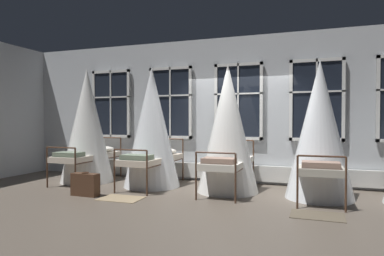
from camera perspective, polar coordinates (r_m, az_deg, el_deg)
The scene contains 10 objects.
ground at distance 7.24m, azimuth 5.91°, elevation -10.49°, with size 21.39×21.39×0.00m, color brown.
back_wall_with_windows at distance 8.25m, azimuth 7.86°, elevation 3.04°, with size 11.70×0.10×3.47m, color silver.
window_bank at distance 8.14m, azimuth 7.68°, elevation -0.95°, with size 8.10×0.10×2.76m.
cot_first at distance 8.63m, azimuth -17.08°, elevation 0.19°, with size 1.26×1.90×2.73m.
cot_second at distance 7.70m, azimuth -6.70°, elevation -0.04°, with size 1.26×1.91×2.68m.
cot_third at distance 7.09m, azimuth 5.99°, elevation -0.28°, with size 1.26×1.90×2.65m.
cot_fourth at distance 6.88m, azimuth 20.48°, elevation -0.47°, with size 1.26×1.90×2.63m.
rug_second at distance 6.70m, azimuth -11.76°, elevation -11.42°, with size 0.80×0.56×0.01m, color #8E7A5B.
rug_fourth at distance 5.78m, azimuth 20.16°, elevation -13.52°, with size 0.80×0.56×0.01m, color brown.
suitcase_dark at distance 7.09m, azimuth -17.36°, elevation -8.97°, with size 0.57×0.23×0.47m.
Camera 1 is at (1.66, -6.90, 1.47)m, focal length 32.00 mm.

